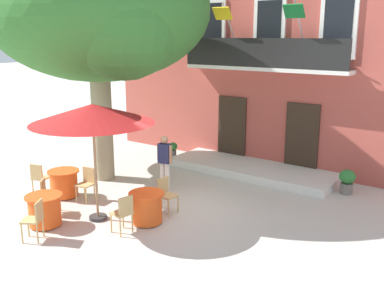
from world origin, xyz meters
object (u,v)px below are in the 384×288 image
object	(u,v)px
cafe_chair_middle_0	(166,193)
cafe_chair_middle_1	(123,212)
cafe_chair_front_0	(35,218)
ground_planter_left	(173,150)
cafe_table_near_tree	(64,183)
cafe_chair_near_tree_0	(39,177)
ground_planter_right	(347,180)
pedestrian_near_entrance	(165,160)
cafe_chair_front_1	(48,194)
plane_tree	(96,16)
cafe_chair_near_tree_1	(87,182)
cafe_table_middle	(147,207)
cafe_umbrella	(92,114)
cafe_table_front	(45,210)

from	to	relation	value
cafe_chair_middle_0	cafe_chair_middle_1	bearing A→B (deg)	-90.30
cafe_chair_front_0	ground_planter_left	world-z (taller)	cafe_chair_front_0
cafe_table_near_tree	cafe_chair_front_0	xyz separation A→B (m)	(1.68, -2.09, 0.14)
cafe_table_near_tree	ground_planter_left	size ratio (longest dim) A/B	1.40
cafe_chair_near_tree_0	cafe_chair_front_0	bearing A→B (deg)	-37.04
ground_planter_right	pedestrian_near_entrance	distance (m)	5.21
cafe_chair_middle_1	ground_planter_left	bearing A→B (deg)	118.13
cafe_chair_middle_1	cafe_chair_front_0	xyz separation A→B (m)	(-1.32, -1.37, 0.00)
cafe_chair_middle_0	cafe_chair_front_1	bearing A→B (deg)	-142.98
ground_planter_left	pedestrian_near_entrance	xyz separation A→B (m)	(1.90, -2.77, 0.57)
pedestrian_near_entrance	cafe_chair_middle_0	bearing A→B (deg)	-49.56
plane_tree	cafe_chair_near_tree_1	bearing A→B (deg)	-55.52
cafe_table_middle	cafe_table_near_tree	bearing A→B (deg)	-179.43
cafe_umbrella	cafe_table_middle	bearing A→B (deg)	25.86
cafe_chair_middle_1	cafe_umbrella	bearing A→B (deg)	169.11
plane_tree	cafe_chair_front_0	size ratio (longest dim) A/B	7.81
cafe_table_near_tree	cafe_chair_front_1	world-z (taller)	cafe_chair_front_1
cafe_table_middle	cafe_table_front	xyz separation A→B (m)	(-1.83, -1.54, 0.00)
cafe_chair_middle_0	cafe_umbrella	xyz separation A→B (m)	(-1.10, -1.30, 2.08)
cafe_chair_near_tree_0	cafe_chair_front_1	distance (m)	1.52
cafe_chair_front_1	pedestrian_near_entrance	distance (m)	3.32
ground_planter_left	ground_planter_right	size ratio (longest dim) A/B	0.88
cafe_table_near_tree	cafe_chair_front_1	bearing A→B (deg)	-56.85
cafe_chair_near_tree_0	plane_tree	bearing A→B (deg)	82.77
cafe_chair_middle_0	cafe_chair_near_tree_1	bearing A→B (deg)	-165.33
cafe_chair_near_tree_1	ground_planter_right	size ratio (longest dim) A/B	1.29
cafe_chair_near_tree_0	ground_planter_left	xyz separation A→B (m)	(0.75, 5.10, -0.18)
cafe_table_middle	cafe_chair_front_0	xyz separation A→B (m)	(-1.35, -2.12, 0.14)
cafe_umbrella	cafe_chair_middle_0	bearing A→B (deg)	49.74
plane_tree	ground_planter_left	world-z (taller)	plane_tree
cafe_umbrella	ground_planter_right	xyz separation A→B (m)	(4.37, 5.39, -2.22)
cafe_chair_near_tree_1	pedestrian_near_entrance	distance (m)	2.25
cafe_umbrella	cafe_chair_middle_1	bearing A→B (deg)	-10.89
cafe_chair_near_tree_0	cafe_chair_front_1	size ratio (longest dim) A/B	1.00
cafe_umbrella	ground_planter_left	xyz separation A→B (m)	(-1.86, 5.32, -2.26)
ground_planter_left	cafe_umbrella	bearing A→B (deg)	-70.68
cafe_table_near_tree	cafe_chair_middle_1	world-z (taller)	cafe_chair_middle_1
cafe_chair_front_1	ground_planter_left	xyz separation A→B (m)	(-0.60, 5.80, -0.18)
ground_planter_right	cafe_chair_middle_0	bearing A→B (deg)	-128.64
plane_tree	cafe_chair_front_0	bearing A→B (deg)	-61.97
cafe_chair_near_tree_0	pedestrian_near_entrance	bearing A→B (deg)	41.42
cafe_chair_middle_1	pedestrian_near_entrance	xyz separation A→B (m)	(-1.06, 2.76, 0.39)
cafe_chair_middle_1	cafe_umbrella	xyz separation A→B (m)	(-1.09, 0.21, 2.08)
cafe_chair_near_tree_1	ground_planter_right	world-z (taller)	cafe_chair_near_tree_1
cafe_chair_middle_0	cafe_umbrella	distance (m)	2.69
pedestrian_near_entrance	ground_planter_left	bearing A→B (deg)	124.40
cafe_chair_middle_1	cafe_umbrella	size ratio (longest dim) A/B	0.31
cafe_chair_middle_0	cafe_chair_front_1	xyz separation A→B (m)	(-2.36, -1.78, 0.00)
cafe_table_front	pedestrian_near_entrance	distance (m)	3.66
cafe_table_middle	cafe_table_front	distance (m)	2.39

